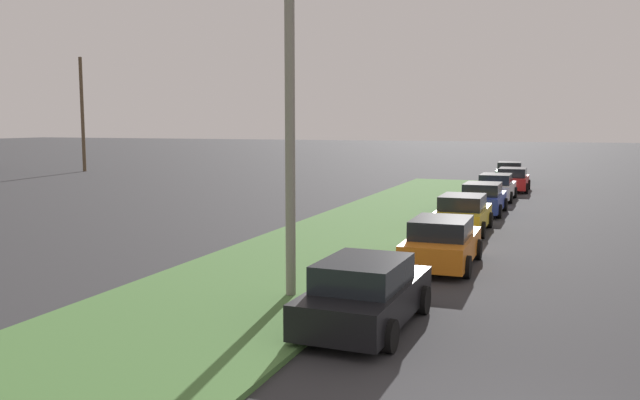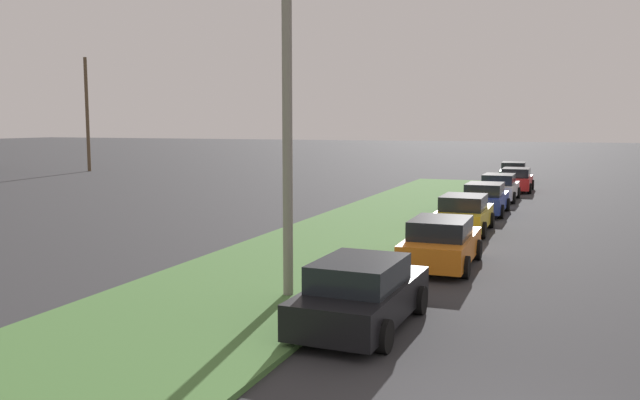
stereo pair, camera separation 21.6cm
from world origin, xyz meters
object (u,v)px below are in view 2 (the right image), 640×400
at_px(parked_car_white, 499,187).
at_px(parked_car_green, 513,172).
at_px(distant_utility_pole, 87,115).
at_px(parked_car_yellow, 464,214).
at_px(parked_car_orange, 441,243).
at_px(parked_car_blue, 485,199).
at_px(parked_car_red, 516,180).
at_px(streetlight, 302,117).
at_px(parked_car_black, 361,294).

distance_m(parked_car_white, parked_car_green, 11.99).
bearing_deg(distant_utility_pole, parked_car_yellow, -120.27).
distance_m(parked_car_orange, parked_car_blue, 12.16).
bearing_deg(distant_utility_pole, parked_car_blue, -113.23).
bearing_deg(parked_car_red, distant_utility_pole, 83.05).
distance_m(parked_car_yellow, distant_utility_pole, 42.33).
xyz_separation_m(parked_car_white, parked_car_green, (11.99, 0.24, 0.00)).
xyz_separation_m(parked_car_blue, distant_utility_pole, (15.66, 36.47, 4.28)).
xyz_separation_m(parked_car_orange, parked_car_yellow, (6.58, 0.36, 0.00)).
height_order(parked_car_blue, distant_utility_pole, distant_utility_pole).
bearing_deg(streetlight, distant_utility_pole, 46.40).
relative_size(parked_car_orange, parked_car_white, 1.00).
bearing_deg(parked_car_blue, distant_utility_pole, 66.99).
distance_m(parked_car_blue, streetlight, 17.55).
bearing_deg(parked_car_blue, parked_car_red, -2.31).
bearing_deg(parked_car_yellow, parked_car_orange, -177.20).
distance_m(parked_car_red, streetlight, 28.72).
bearing_deg(parked_car_blue, parked_car_yellow, 179.18).
height_order(parked_car_blue, streetlight, streetlight).
height_order(parked_car_blue, parked_car_green, same).
bearing_deg(parked_car_orange, parked_car_white, 0.00).
xyz_separation_m(parked_car_orange, parked_car_white, (18.06, 0.23, 0.00)).
distance_m(parked_car_orange, parked_car_red, 23.50).
xyz_separation_m(parked_car_white, streetlight, (-22.93, 2.19, 3.67)).
height_order(parked_car_black, distant_utility_pole, distant_utility_pole).
bearing_deg(streetlight, parked_car_white, -5.45).
bearing_deg(parked_car_yellow, parked_car_red, -2.40).
distance_m(parked_car_orange, parked_car_white, 18.06).
relative_size(parked_car_orange, distant_utility_pole, 0.43).
bearing_deg(parked_car_white, parked_car_black, -179.84).
height_order(parked_car_blue, parked_car_red, same).
xyz_separation_m(parked_car_black, parked_car_blue, (18.58, -0.18, 0.00)).
distance_m(streetlight, distant_utility_pole, 47.39).
bearing_deg(streetlight, parked_car_yellow, -10.19).
bearing_deg(parked_car_red, parked_car_orange, 179.12).
bearing_deg(streetlight, parked_car_green, -3.19).
distance_m(parked_car_white, distant_utility_pole, 38.03).
height_order(parked_car_white, distant_utility_pole, distant_utility_pole).
distance_m(parked_car_yellow, parked_car_red, 16.92).
relative_size(parked_car_green, streetlight, 0.58).
height_order(parked_car_yellow, parked_car_red, same).
distance_m(parked_car_black, parked_car_blue, 18.58).
bearing_deg(parked_car_green, parked_car_blue, 178.31).
relative_size(parked_car_blue, parked_car_green, 0.99).
relative_size(parked_car_orange, parked_car_yellow, 1.00).
bearing_deg(distant_utility_pole, parked_car_red, -96.66).
bearing_deg(parked_car_red, parked_car_white, 174.75).
bearing_deg(parked_car_yellow, parked_car_blue, -1.40).
height_order(parked_car_orange, distant_utility_pole, distant_utility_pole).
bearing_deg(parked_car_red, streetlight, 174.35).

